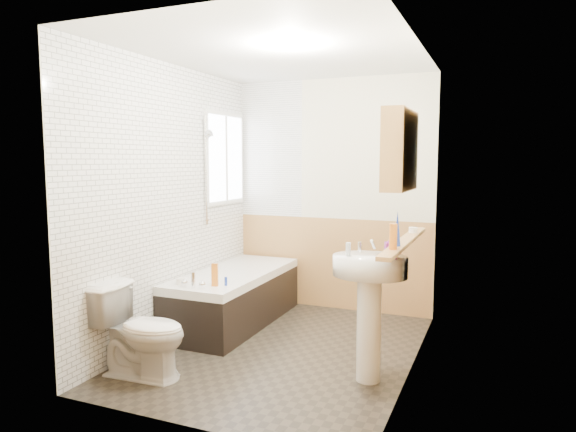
{
  "coord_description": "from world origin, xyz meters",
  "views": [
    {
      "loc": [
        1.7,
        -3.93,
        1.63
      ],
      "look_at": [
        0.0,
        0.15,
        1.15
      ],
      "focal_mm": 32.0,
      "sensor_mm": 36.0,
      "label": 1
    }
  ],
  "objects_px": {
    "toilet": "(142,331)",
    "sink": "(369,292)",
    "bathtub": "(234,296)",
    "pine_shelf": "(405,242)",
    "medicine_cabinet": "(400,150)"
  },
  "relations": [
    {
      "from": "toilet",
      "to": "medicine_cabinet",
      "type": "relative_size",
      "value": 1.11
    },
    {
      "from": "toilet",
      "to": "medicine_cabinet",
      "type": "xyz_separation_m",
      "value": [
        1.77,
        0.72,
        1.35
      ]
    },
    {
      "from": "bathtub",
      "to": "pine_shelf",
      "type": "height_order",
      "value": "pine_shelf"
    },
    {
      "from": "bathtub",
      "to": "sink",
      "type": "height_order",
      "value": "sink"
    },
    {
      "from": "sink",
      "to": "medicine_cabinet",
      "type": "distance_m",
      "value": 1.06
    },
    {
      "from": "toilet",
      "to": "pine_shelf",
      "type": "distance_m",
      "value": 2.1
    },
    {
      "from": "bathtub",
      "to": "medicine_cabinet",
      "type": "bearing_deg",
      "value": -21.49
    },
    {
      "from": "bathtub",
      "to": "toilet",
      "type": "bearing_deg",
      "value": -91.23
    },
    {
      "from": "bathtub",
      "to": "pine_shelf",
      "type": "xyz_separation_m",
      "value": [
        1.77,
        -0.54,
        0.74
      ]
    },
    {
      "from": "bathtub",
      "to": "sink",
      "type": "xyz_separation_m",
      "value": [
        1.57,
        -0.82,
        0.39
      ]
    },
    {
      "from": "pine_shelf",
      "to": "medicine_cabinet",
      "type": "xyz_separation_m",
      "value": [
        -0.03,
        -0.14,
        0.69
      ]
    },
    {
      "from": "pine_shelf",
      "to": "medicine_cabinet",
      "type": "height_order",
      "value": "medicine_cabinet"
    },
    {
      "from": "toilet",
      "to": "pine_shelf",
      "type": "relative_size",
      "value": 0.46
    },
    {
      "from": "toilet",
      "to": "sink",
      "type": "distance_m",
      "value": 1.73
    },
    {
      "from": "sink",
      "to": "toilet",
      "type": "bearing_deg",
      "value": -158.41
    }
  ]
}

